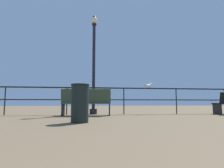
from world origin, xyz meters
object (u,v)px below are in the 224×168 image
at_px(trash_bin, 80,103).
at_px(lamppost_center, 94,61).
at_px(bench_near_left, 86,101).
at_px(seagull_on_rail, 149,86).

bearing_deg(trash_bin, lamppost_center, 82.38).
xyz_separation_m(bench_near_left, trash_bin, (-0.14, -2.30, -0.08)).
height_order(bench_near_left, lamppost_center, lamppost_center).
height_order(lamppost_center, trash_bin, lamppost_center).
xyz_separation_m(bench_near_left, seagull_on_rail, (2.65, 0.69, 0.66)).
xyz_separation_m(lamppost_center, seagull_on_rail, (2.36, -0.20, -1.04)).
bearing_deg(seagull_on_rail, bench_near_left, -165.40).
distance_m(bench_near_left, lamppost_center, 1.94).
height_order(bench_near_left, trash_bin, bench_near_left).
bearing_deg(bench_near_left, seagull_on_rail, 14.60).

